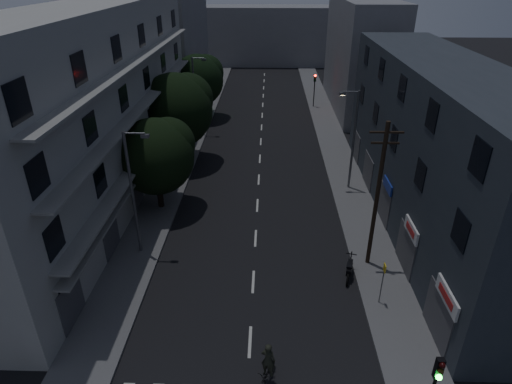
{
  "coord_description": "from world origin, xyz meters",
  "views": [
    {
      "loc": [
        0.74,
        -13.02,
        16.22
      ],
      "look_at": [
        0.0,
        12.0,
        3.0
      ],
      "focal_mm": 30.0,
      "sensor_mm": 36.0,
      "label": 1
    }
  ],
  "objects_px": {
    "motorcycle": "(349,270)",
    "cyclist": "(268,369)",
    "bus_stop_sign": "(383,277)",
    "traffic_signal_near": "(435,383)",
    "utility_pole": "(377,194)"
  },
  "relations": [
    {
      "from": "traffic_signal_near",
      "to": "motorcycle",
      "type": "distance_m",
      "value": 10.07
    },
    {
      "from": "bus_stop_sign",
      "to": "motorcycle",
      "type": "height_order",
      "value": "bus_stop_sign"
    },
    {
      "from": "motorcycle",
      "to": "utility_pole",
      "type": "bearing_deg",
      "value": 58.79
    },
    {
      "from": "cyclist",
      "to": "bus_stop_sign",
      "type": "bearing_deg",
      "value": 60.23
    },
    {
      "from": "traffic_signal_near",
      "to": "utility_pole",
      "type": "distance_m",
      "value": 11.09
    },
    {
      "from": "utility_pole",
      "to": "cyclist",
      "type": "height_order",
      "value": "utility_pole"
    },
    {
      "from": "traffic_signal_near",
      "to": "bus_stop_sign",
      "type": "xyz_separation_m",
      "value": [
        0.04,
        7.38,
        -1.21
      ]
    },
    {
      "from": "cyclist",
      "to": "traffic_signal_near",
      "type": "bearing_deg",
      "value": -1.39
    },
    {
      "from": "traffic_signal_near",
      "to": "cyclist",
      "type": "bearing_deg",
      "value": 158.5
    },
    {
      "from": "bus_stop_sign",
      "to": "cyclist",
      "type": "bearing_deg",
      "value": -139.88
    },
    {
      "from": "motorcycle",
      "to": "cyclist",
      "type": "bearing_deg",
      "value": -107.6
    },
    {
      "from": "utility_pole",
      "to": "motorcycle",
      "type": "bearing_deg",
      "value": -136.44
    },
    {
      "from": "motorcycle",
      "to": "cyclist",
      "type": "relative_size",
      "value": 0.92
    },
    {
      "from": "cyclist",
      "to": "motorcycle",
      "type": "bearing_deg",
      "value": 77.27
    },
    {
      "from": "traffic_signal_near",
      "to": "bus_stop_sign",
      "type": "relative_size",
      "value": 1.62
    }
  ]
}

